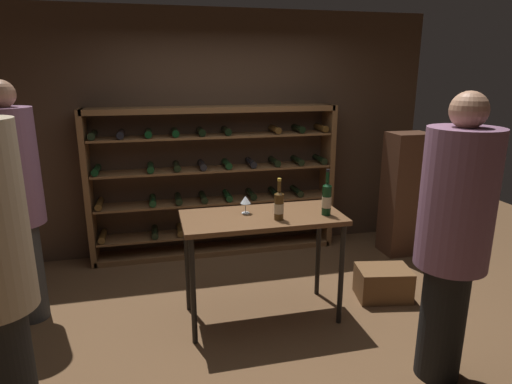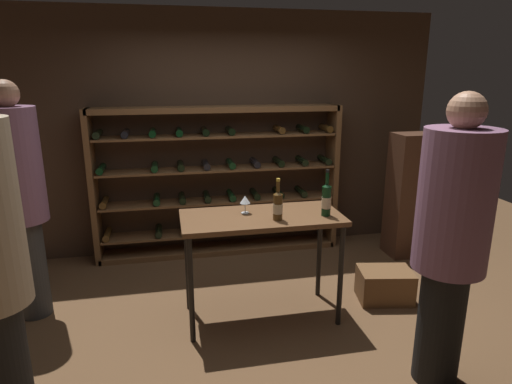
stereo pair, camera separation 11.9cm
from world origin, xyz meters
The scene contains 11 objects.
ground_plane centered at (0.00, 0.00, 0.00)m, with size 9.50×9.50×0.00m, color brown.
back_wall centered at (0.00, 1.75, 1.37)m, with size 4.87×0.10×2.74m, color #3D2B1E.
wine_rack centered at (-0.14, 1.54, 0.85)m, with size 2.79×0.32×1.70m.
tasting_table centered at (0.02, 0.04, 0.83)m, with size 1.32×0.62×0.93m.
person_bystander_dark_jacket centered at (-1.92, 0.48, 1.12)m, with size 0.41×0.41×2.01m.
person_guest_khaki centered at (1.03, -0.99, 1.08)m, with size 0.46×0.47×1.96m.
wine_crate centered at (1.21, 0.08, 0.15)m, with size 0.48×0.34×0.30m, color brown.
display_cabinet centered at (1.97, 1.04, 0.71)m, with size 0.44×0.36×1.42m, color #4C2D1E.
wine_bottle_black_capsule centered at (0.12, -0.10, 1.05)m, with size 0.08×0.08×0.34m.
wine_bottle_green_slim centered at (0.54, -0.07, 1.07)m, with size 0.08×0.08×0.38m.
wine_glass_stemmed_center centered at (-0.10, 0.12, 1.04)m, with size 0.09×0.09×0.15m.
Camera 1 is at (-0.83, -3.27, 2.07)m, focal length 30.67 mm.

